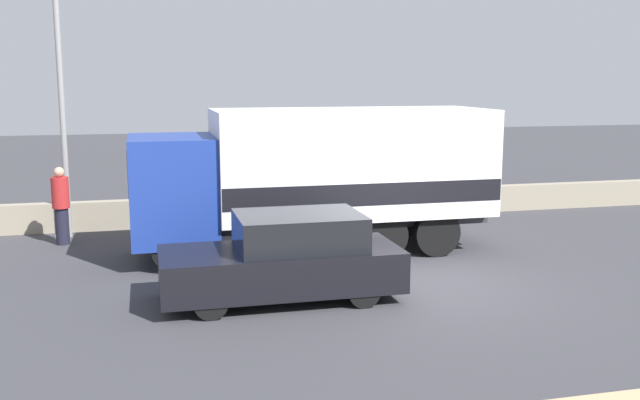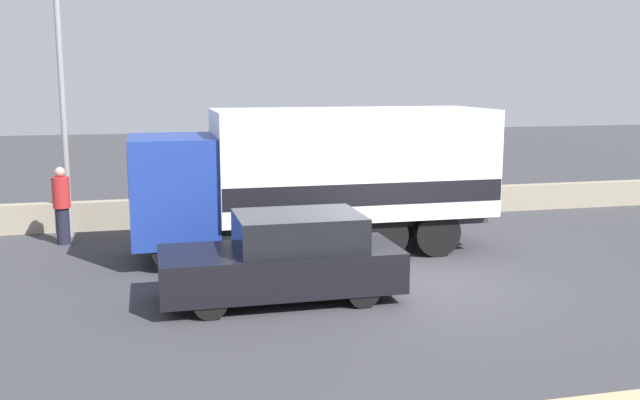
# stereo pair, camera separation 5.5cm
# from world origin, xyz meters

# --- Properties ---
(ground_plane) EXTENTS (80.00, 80.00, 0.00)m
(ground_plane) POSITION_xyz_m (0.00, 0.00, 0.00)
(ground_plane) COLOR #38383D
(stone_wall_backdrop) EXTENTS (60.00, 0.35, 0.75)m
(stone_wall_backdrop) POSITION_xyz_m (0.00, 6.73, 0.38)
(stone_wall_backdrop) COLOR gray
(stone_wall_backdrop) RESTS_ON ground_plane
(street_lamp) EXTENTS (0.56, 0.28, 7.93)m
(street_lamp) POSITION_xyz_m (-6.72, 6.06, 4.53)
(street_lamp) COLOR gray
(street_lamp) RESTS_ON ground_plane
(box_truck) EXTENTS (7.92, 2.57, 3.21)m
(box_truck) POSITION_xyz_m (-0.97, 3.08, 1.80)
(box_truck) COLOR navy
(box_truck) RESTS_ON ground_plane
(car_hatchback) EXTENTS (4.21, 1.77, 1.54)m
(car_hatchback) POSITION_xyz_m (-2.46, -0.21, 0.75)
(car_hatchback) COLOR black
(car_hatchback) RESTS_ON ground_plane
(pedestrian) EXTENTS (0.40, 0.40, 1.85)m
(pedestrian) POSITION_xyz_m (-6.78, 5.23, 0.96)
(pedestrian) COLOR #1E1E2D
(pedestrian) RESTS_ON ground_plane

